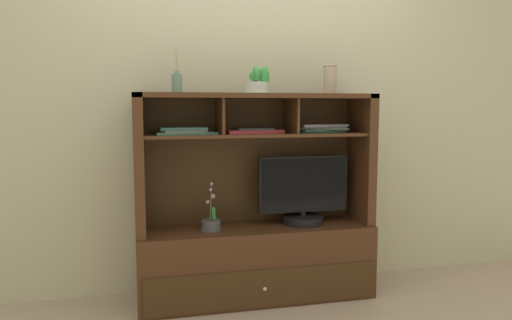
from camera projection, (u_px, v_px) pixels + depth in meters
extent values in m
cube|color=tan|center=(256.00, 297.00, 3.16)|extent=(6.00, 6.00, 0.02)
cube|color=beige|center=(248.00, 86.00, 3.25)|extent=(6.00, 0.02, 2.80)
cube|color=#472815|center=(256.00, 261.00, 3.14)|extent=(1.53, 0.44, 0.48)
cube|color=#3D2713|center=(264.00, 288.00, 2.93)|extent=(1.47, 0.01, 0.24)
sphere|color=silver|center=(265.00, 289.00, 2.92)|extent=(0.02, 0.02, 0.02)
cube|color=#472815|center=(139.00, 164.00, 2.89)|extent=(0.06, 0.38, 0.86)
cube|color=#472815|center=(361.00, 158.00, 3.23)|extent=(0.06, 0.38, 0.86)
cube|color=#3D2713|center=(250.00, 160.00, 3.24)|extent=(1.47, 0.02, 0.83)
cube|color=#472815|center=(256.00, 96.00, 3.01)|extent=(1.53, 0.38, 0.03)
cube|color=#472815|center=(256.00, 135.00, 3.04)|extent=(1.41, 0.34, 0.02)
cube|color=#472815|center=(220.00, 116.00, 2.98)|extent=(0.02, 0.32, 0.22)
cube|color=#472815|center=(291.00, 116.00, 3.08)|extent=(0.02, 0.32, 0.22)
cylinder|color=black|center=(303.00, 220.00, 3.17)|extent=(0.27, 0.27, 0.05)
cylinder|color=black|center=(303.00, 214.00, 3.17)|extent=(0.04, 0.04, 0.03)
cube|color=black|center=(303.00, 184.00, 3.15)|extent=(0.61, 0.03, 0.37)
cube|color=black|center=(304.00, 184.00, 3.13)|extent=(0.58, 0.00, 0.34)
cylinder|color=#494A4A|center=(211.00, 225.00, 3.01)|extent=(0.12, 0.12, 0.06)
cylinder|color=#494A4A|center=(211.00, 229.00, 3.01)|extent=(0.14, 0.14, 0.01)
cylinder|color=#4C6B38|center=(211.00, 202.00, 2.99)|extent=(0.02, 0.02, 0.23)
sphere|color=#D075AC|center=(207.00, 202.00, 3.00)|extent=(0.03, 0.03, 0.03)
sphere|color=#D075AC|center=(213.00, 196.00, 2.98)|extent=(0.03, 0.03, 0.03)
sphere|color=#D075AC|center=(211.00, 190.00, 2.99)|extent=(0.02, 0.02, 0.02)
sphere|color=#D075AC|center=(212.00, 184.00, 2.99)|extent=(0.02, 0.02, 0.02)
ellipsoid|color=green|center=(214.00, 216.00, 3.00)|extent=(0.04, 0.05, 0.12)
ellipsoid|color=green|center=(213.00, 215.00, 3.01)|extent=(0.04, 0.05, 0.10)
cube|color=#A5323A|center=(253.00, 132.00, 3.03)|extent=(0.39, 0.22, 0.02)
cube|color=#2F343C|center=(254.00, 129.00, 3.03)|extent=(0.24, 0.17, 0.01)
cube|color=#3E7570|center=(318.00, 131.00, 3.17)|extent=(0.31, 0.21, 0.01)
cube|color=slate|center=(319.00, 130.00, 3.18)|extent=(0.33, 0.26, 0.01)
cube|color=#4E6E5D|center=(321.00, 128.00, 3.18)|extent=(0.36, 0.27, 0.01)
cube|color=gray|center=(318.00, 127.00, 3.17)|extent=(0.32, 0.24, 0.01)
cube|color=slate|center=(318.00, 125.00, 3.17)|extent=(0.36, 0.28, 0.02)
cube|color=#3C705F|center=(185.00, 133.00, 2.95)|extent=(0.39, 0.27, 0.01)
cube|color=gray|center=(183.00, 131.00, 2.96)|extent=(0.29, 0.27, 0.01)
cube|color=#497D72|center=(184.00, 129.00, 2.96)|extent=(0.29, 0.19, 0.02)
cylinder|color=slate|center=(177.00, 84.00, 2.90)|extent=(0.06, 0.06, 0.11)
cylinder|color=slate|center=(177.00, 73.00, 2.89)|extent=(0.03, 0.03, 0.02)
cylinder|color=tan|center=(177.00, 61.00, 2.89)|extent=(0.00, 0.02, 0.16)
cylinder|color=tan|center=(177.00, 61.00, 2.89)|extent=(0.02, 0.00, 0.16)
cylinder|color=tan|center=(176.00, 61.00, 2.88)|extent=(0.00, 0.03, 0.16)
cylinder|color=tan|center=(177.00, 61.00, 2.88)|extent=(0.04, 0.00, 0.15)
cylinder|color=silver|center=(257.00, 88.00, 2.98)|extent=(0.14, 0.14, 0.07)
cylinder|color=silver|center=(257.00, 93.00, 2.99)|extent=(0.16, 0.16, 0.01)
ellipsoid|color=green|center=(264.00, 76.00, 2.98)|extent=(0.07, 0.04, 0.12)
ellipsoid|color=green|center=(255.00, 75.00, 3.01)|extent=(0.05, 0.04, 0.11)
ellipsoid|color=green|center=(255.00, 76.00, 2.97)|extent=(0.07, 0.04, 0.07)
ellipsoid|color=green|center=(257.00, 74.00, 2.94)|extent=(0.05, 0.07, 0.09)
cylinder|color=tan|center=(330.00, 80.00, 3.11)|extent=(0.09, 0.09, 0.18)
torus|color=tan|center=(330.00, 66.00, 3.10)|extent=(0.09, 0.09, 0.01)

